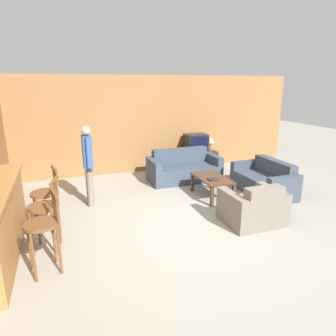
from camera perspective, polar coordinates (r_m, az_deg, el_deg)
The scene contains 14 objects.
ground_plane at distance 5.21m, azimuth 4.93°, elevation -11.49°, with size 24.00×24.00×0.00m, color gray.
wall_back at distance 8.24m, azimuth -5.83°, elevation 8.19°, with size 9.40×0.08×2.60m.
bar_chair_near at distance 4.17m, azimuth -22.68°, elevation -10.71°, with size 0.52×0.52×1.08m.
bar_chair_mid at distance 4.70m, azimuth -22.42°, elevation -7.65°, with size 0.53×0.53×1.08m.
bar_chair_far at distance 5.24m, azimuth -22.21°, elevation -5.21°, with size 0.51×0.51×1.08m.
couch_far at distance 7.62m, azimuth 2.98°, elevation -0.23°, with size 1.78×0.85×0.77m.
armchair_near at distance 5.49m, azimuth 15.96°, elevation -7.36°, with size 0.98×0.81×0.75m.
loveseat_right at distance 7.05m, azimuth 17.92°, elevation -2.36°, with size 0.78×1.51×0.74m.
coffee_table at distance 6.51m, azimuth 8.43°, elevation -2.34°, with size 0.58×1.02×0.44m.
tv_unit at distance 8.63m, azimuth 5.25°, elevation 1.46°, with size 1.19×0.51×0.51m.
tv at distance 8.51m, azimuth 5.35°, elevation 4.76°, with size 0.60×0.46×0.51m.
book_on_table at distance 6.32m, azimuth 8.54°, elevation -2.13°, with size 0.21×0.18×0.03m.
table_lamp at distance 8.71m, azimuth 8.10°, elevation 5.30°, with size 0.23×0.23×0.43m.
person_by_window at distance 6.07m, azimuth -15.01°, elevation 1.23°, with size 0.18×0.55×1.61m.
Camera 1 is at (-1.97, -4.19, 2.39)m, focal length 32.00 mm.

